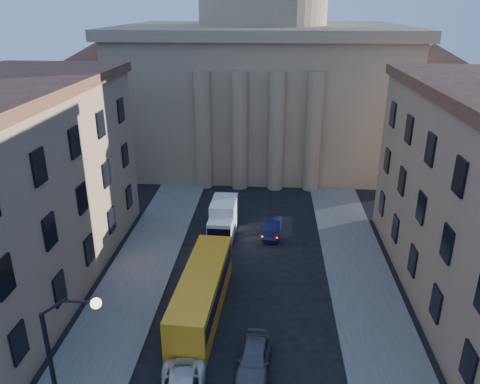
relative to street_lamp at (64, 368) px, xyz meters
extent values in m
cube|color=#585551|center=(-1.53, 10.00, -5.21)|extent=(5.00, 60.00, 0.15)
cube|color=#585551|center=(15.47, 10.00, -5.21)|extent=(5.00, 60.00, 0.15)
cube|color=#8E7557|center=(6.97, 48.00, 2.71)|extent=(34.00, 26.00, 16.00)
cube|color=#8E7557|center=(6.97, 48.00, 11.11)|extent=(35.50, 27.50, 1.20)
cube|color=#8E7557|center=(-14.03, 46.00, 0.21)|extent=(13.00, 13.00, 11.00)
cone|color=#4E2821|center=(-14.03, 46.00, 7.71)|extent=(26.02, 26.02, 4.00)
cube|color=#8E7557|center=(27.97, 46.00, 0.21)|extent=(13.00, 13.00, 11.00)
cone|color=#4E2821|center=(27.97, 46.00, 7.71)|extent=(26.02, 26.02, 4.00)
cylinder|color=#8E7557|center=(0.97, 34.80, 1.21)|extent=(1.80, 1.80, 13.00)
cylinder|color=#8E7557|center=(4.97, 34.80, 1.21)|extent=(1.80, 1.80, 13.00)
cylinder|color=#8E7557|center=(8.97, 34.80, 1.21)|extent=(1.80, 1.80, 13.00)
cylinder|color=#8E7557|center=(12.97, 34.80, 1.21)|extent=(1.80, 1.80, 13.00)
cube|color=#A07D5E|center=(-10.03, 14.00, 1.71)|extent=(11.00, 26.00, 14.00)
cylinder|color=black|center=(0.02, 0.00, 3.06)|extent=(1.30, 0.12, 0.96)
cylinder|color=black|center=(1.02, 0.00, 3.36)|extent=(1.30, 0.12, 0.12)
sphere|color=white|center=(1.77, 0.00, 3.31)|extent=(0.44, 0.44, 0.44)
imported|color=#525358|center=(7.77, 6.24, -4.52)|extent=(2.15, 4.63, 1.54)
imported|color=black|center=(8.74, 23.13, -4.60)|extent=(1.84, 4.28, 1.37)
cube|color=orange|center=(4.08, 11.30, -3.76)|extent=(3.04, 10.96, 3.06)
cube|color=black|center=(4.08, 11.30, -3.27)|extent=(3.06, 10.37, 1.08)
cylinder|color=black|center=(2.89, 7.41, -4.79)|extent=(0.35, 1.00, 0.99)
cylinder|color=black|center=(4.86, 7.31, -4.79)|extent=(0.35, 1.00, 0.99)
cylinder|color=black|center=(3.31, 15.29, -4.79)|extent=(0.35, 1.00, 0.99)
cylinder|color=black|center=(5.28, 15.18, -4.79)|extent=(0.35, 1.00, 0.99)
cube|color=silver|center=(4.24, 21.32, -4.20)|extent=(2.15, 2.24, 2.18)
cube|color=black|center=(4.21, 20.27, -3.92)|extent=(2.00, 0.17, 1.00)
cube|color=silver|center=(4.31, 23.77, -3.70)|extent=(2.29, 3.88, 2.82)
cylinder|color=black|center=(3.32, 20.98, -4.88)|extent=(0.28, 0.82, 0.82)
cylinder|color=black|center=(5.14, 20.93, -4.88)|extent=(0.28, 0.82, 0.82)
cylinder|color=black|center=(3.43, 24.61, -4.88)|extent=(0.28, 0.82, 0.82)
cylinder|color=black|center=(5.24, 24.56, -4.88)|extent=(0.28, 0.82, 0.82)
camera|label=1|loc=(8.42, -14.85, 14.15)|focal=35.00mm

